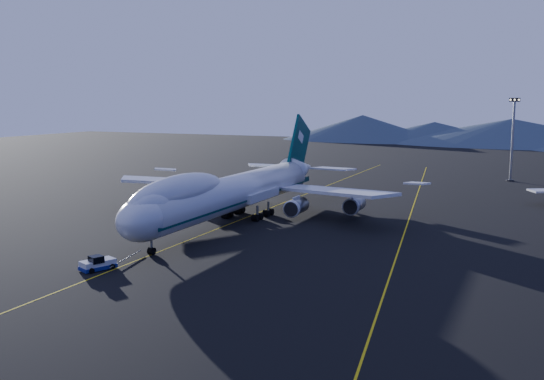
% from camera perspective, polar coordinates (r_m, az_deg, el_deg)
% --- Properties ---
extents(ground, '(500.00, 500.00, 0.00)m').
position_cam_1_polar(ground, '(113.50, -3.50, -3.02)').
color(ground, black).
rests_on(ground, ground).
extents(taxiway_line_main, '(0.25, 220.00, 0.01)m').
position_cam_1_polar(taxiway_line_main, '(113.50, -3.50, -3.01)').
color(taxiway_line_main, gold).
rests_on(taxiway_line_main, ground).
extents(taxiway_line_side, '(28.08, 198.09, 0.01)m').
position_cam_1_polar(taxiway_line_side, '(112.91, 12.58, -3.26)').
color(taxiway_line_side, gold).
rests_on(taxiway_line_side, ground).
extents(boeing_747, '(59.62, 72.43, 19.37)m').
position_cam_1_polar(boeing_747, '(112.52, -3.52, -0.11)').
color(boeing_747, silver).
rests_on(boeing_747, ground).
extents(pushback_tug, '(3.91, 5.17, 2.02)m').
position_cam_1_polar(pushback_tug, '(85.27, -16.07, -6.78)').
color(pushback_tug, silver).
rests_on(pushback_tug, ground).
extents(floodlight_mast, '(2.86, 2.14, 23.14)m').
position_cam_1_polar(floodlight_mast, '(181.73, 21.70, 4.46)').
color(floodlight_mast, black).
rests_on(floodlight_mast, ground).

